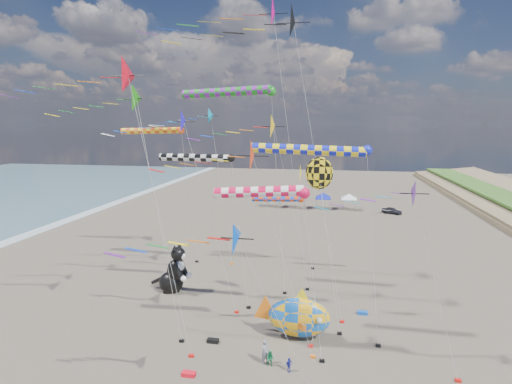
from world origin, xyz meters
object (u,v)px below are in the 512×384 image
object	(u,v)px
child_green	(270,359)
child_blue	(289,365)
cat_inflatable	(173,267)
parked_car	(392,211)
person_adult	(265,352)
fish_inflatable	(298,317)

from	to	relation	value
child_green	child_blue	distance (m)	1.39
cat_inflatable	parked_car	xyz separation A→B (m)	(26.89, 41.20, -1.93)
person_adult	parked_car	bearing A→B (deg)	36.86
cat_inflatable	child_green	size ratio (longest dim) A/B	4.41
cat_inflatable	fish_inflatable	world-z (taller)	cat_inflatable
cat_inflatable	fish_inflatable	size ratio (longest dim) A/B	0.78
fish_inflatable	child_blue	xyz separation A→B (m)	(-0.26, -4.33, -1.35)
cat_inflatable	child_green	distance (m)	15.82
person_adult	child_blue	distance (m)	1.87
fish_inflatable	cat_inflatable	bearing A→B (deg)	152.65
person_adult	child_blue	bearing A→B (deg)	-55.74
child_blue	parked_car	size ratio (longest dim) A/B	0.28
parked_car	child_blue	bearing A→B (deg)	-167.80
fish_inflatable	parked_car	xyz separation A→B (m)	(13.84, 47.95, -1.23)
child_blue	parked_car	distance (m)	54.16
fish_inflatable	person_adult	bearing A→B (deg)	-118.09
cat_inflatable	person_adult	distance (m)	15.33
person_adult	parked_car	xyz separation A→B (m)	(15.83, 51.67, -0.27)
fish_inflatable	person_adult	distance (m)	4.33
parked_car	cat_inflatable	bearing A→B (deg)	174.16
child_blue	fish_inflatable	bearing A→B (deg)	42.26
child_green	person_adult	bearing A→B (deg)	153.70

